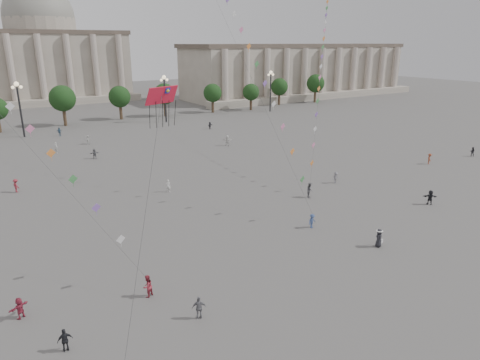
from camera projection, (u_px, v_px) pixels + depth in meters
ground at (336, 265)px, 35.68m from camera, size 360.00×360.00×0.00m
hall_east at (299, 71)px, 146.82m from camera, size 84.00×26.22×17.20m
hall_central at (44, 54)px, 134.77m from camera, size 48.30×34.30×35.50m
tree_row at (89, 100)px, 96.48m from camera, size 137.12×5.12×8.00m
lamp_post_mid_west at (19, 99)px, 81.76m from camera, size 2.00×0.90×10.65m
lamp_post_mid_east at (165, 90)px, 97.18m from camera, size 2.00×0.90×10.65m
lamp_post_far_east at (271, 84)px, 112.60m from camera, size 2.00×0.90×10.65m
person_crowd_0 at (59, 132)px, 84.38m from camera, size 1.11×0.68×1.76m
person_crowd_3 at (430, 197)px, 48.85m from camera, size 1.54×1.39×1.70m
person_crowd_4 at (88, 140)px, 77.84m from camera, size 1.21×1.53×1.63m
person_crowd_6 at (336, 177)px, 56.29m from camera, size 1.05×0.67×1.54m
person_crowd_7 at (227, 140)px, 76.57m from camera, size 1.75×1.55×1.92m
person_crowd_8 at (429, 159)px, 65.10m from camera, size 1.16×1.20×1.64m
person_crowd_9 at (210, 126)px, 91.33m from camera, size 1.48×0.84×1.52m
person_crowd_10 at (56, 148)px, 71.50m from camera, size 0.45×0.68×1.85m
person_crowd_12 at (95, 154)px, 68.11m from camera, size 1.51×0.58×1.60m
person_crowd_13 at (168, 186)px, 52.95m from camera, size 0.69×0.65×1.59m
person_crowd_15 at (472, 152)px, 69.61m from camera, size 0.86×0.92×1.51m
person_crowd_17 at (16, 186)px, 52.84m from camera, size 0.97×1.25×1.70m
tourist_1 at (65, 340)px, 25.59m from camera, size 0.90×0.40×1.52m
tourist_2 at (20, 308)px, 28.67m from camera, size 1.45×1.10×1.53m
tourist_3 at (199, 308)px, 28.61m from camera, size 1.04×0.80×1.65m
kite_flyer_0 at (147, 286)px, 31.08m from camera, size 1.04×0.96×1.71m
kite_flyer_1 at (312, 221)px, 42.69m from camera, size 1.04×0.70×1.48m
kite_flyer_2 at (310, 190)px, 51.10m from camera, size 1.07×1.11×1.80m
hat_person at (379, 238)px, 38.70m from camera, size 0.99×0.86×1.71m
dragon_kite at (162, 109)px, 24.95m from camera, size 4.07×4.10×16.04m
kite_train_east at (324, 38)px, 68.70m from camera, size 32.63×32.41×56.29m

